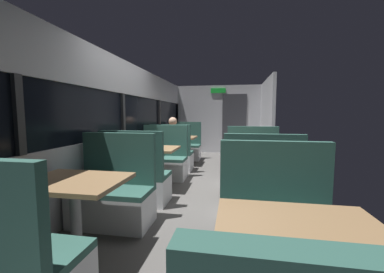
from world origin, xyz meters
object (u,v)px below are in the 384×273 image
dining_table_mid_window (152,153)px  bench_mid_window_facing_entry (163,162)px  coffee_cup_primary (250,148)px  dining_table_near_window (74,190)px  bench_far_window_facing_entry (184,148)px  bench_mid_window_facing_end (136,181)px  dining_table_rear_aisle (256,159)px  dining_table_front_aisle (300,244)px  seated_passenger (173,147)px  bench_near_window_facing_entry (114,197)px  bench_near_window_facing_end (4,272)px  bench_front_aisle_facing_entry (275,234)px  bench_rear_aisle_facing_entry (253,168)px  dining_table_far_window (179,140)px  bench_far_window_facing_end (172,157)px  bench_rear_aisle_facing_end (261,192)px

dining_table_mid_window → bench_mid_window_facing_entry: (0.00, 0.70, -0.31)m
dining_table_mid_window → coffee_cup_primary: (1.70, -0.04, 0.15)m
dining_table_near_window → bench_far_window_facing_entry: bench_far_window_facing_entry is taller
bench_mid_window_facing_end → bench_far_window_facing_entry: bearing=90.0°
dining_table_near_window → dining_table_rear_aisle: (1.79, 1.88, 0.00)m
dining_table_front_aisle → seated_passenger: (-1.79, 4.14, -0.10)m
dining_table_near_window → bench_near_window_facing_entry: 0.77m
bench_near_window_facing_end → bench_front_aisle_facing_entry: (1.79, 0.80, 0.00)m
dining_table_rear_aisle → bench_rear_aisle_facing_entry: bearing=90.0°
dining_table_far_window → coffee_cup_primary: coffee_cup_primary is taller
dining_table_front_aisle → bench_rear_aisle_facing_entry: (0.00, 3.18, -0.31)m
dining_table_near_window → bench_rear_aisle_facing_entry: size_ratio=0.82×
dining_table_rear_aisle → dining_table_front_aisle: bearing=-90.0°
bench_far_window_facing_entry → bench_front_aisle_facing_entry: same height
dining_table_rear_aisle → seated_passenger: size_ratio=0.71×
bench_near_window_facing_entry → dining_table_mid_window: (0.00, 1.38, 0.31)m
bench_near_window_facing_end → coffee_cup_primary: bearing=58.2°
bench_rear_aisle_facing_entry → coffee_cup_primary: size_ratio=12.22×
coffee_cup_primary → bench_mid_window_facing_end: bearing=-158.7°
dining_table_near_window → bench_mid_window_facing_end: bench_mid_window_facing_end is taller
bench_far_window_facing_end → bench_mid_window_facing_end: bearing=-90.0°
dining_table_front_aisle → bench_rear_aisle_facing_end: bearing=90.0°
dining_table_front_aisle → bench_front_aisle_facing_entry: bearing=90.0°
bench_far_window_facing_entry → bench_rear_aisle_facing_end: bearing=-64.1°
dining_table_far_window → bench_far_window_facing_end: (0.00, -0.70, -0.31)m
dining_table_far_window → bench_rear_aisle_facing_end: (1.79, -2.98, -0.31)m
dining_table_rear_aisle → bench_rear_aisle_facing_entry: bench_rear_aisle_facing_entry is taller
dining_table_near_window → seated_passenger: seated_passenger is taller
bench_near_window_facing_end → dining_table_mid_window: size_ratio=1.22×
bench_near_window_facing_end → bench_rear_aisle_facing_entry: same height
dining_table_mid_window → bench_far_window_facing_end: bench_far_window_facing_end is taller
dining_table_front_aisle → seated_passenger: seated_passenger is taller
bench_near_window_facing_end → dining_table_rear_aisle: bench_near_window_facing_end is taller
dining_table_front_aisle → bench_front_aisle_facing_entry: size_ratio=0.82×
dining_table_far_window → bench_front_aisle_facing_entry: 4.46m
bench_front_aisle_facing_entry → bench_rear_aisle_facing_end: size_ratio=1.00×
bench_mid_window_facing_end → dining_table_front_aisle: size_ratio=1.22×
dining_table_near_window → dining_table_front_aisle: bearing=-18.5°
dining_table_near_window → dining_table_front_aisle: same height
dining_table_far_window → coffee_cup_primary: bearing=-51.2°
dining_table_front_aisle → dining_table_rear_aisle: 2.48m
dining_table_mid_window → bench_front_aisle_facing_entry: bearing=-48.0°
dining_table_front_aisle → dining_table_rear_aisle: bearing=90.0°
seated_passenger → coffee_cup_primary: seated_passenger is taller
bench_mid_window_facing_entry → bench_rear_aisle_facing_end: same height
dining_table_near_window → bench_far_window_facing_entry: (0.00, 4.87, -0.31)m
bench_near_window_facing_entry → bench_mid_window_facing_entry: 2.08m
bench_near_window_facing_entry → dining_table_front_aisle: bench_near_window_facing_entry is taller
bench_rear_aisle_facing_end → bench_rear_aisle_facing_entry: bearing=90.0°
dining_table_mid_window → bench_rear_aisle_facing_end: bearing=-26.7°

